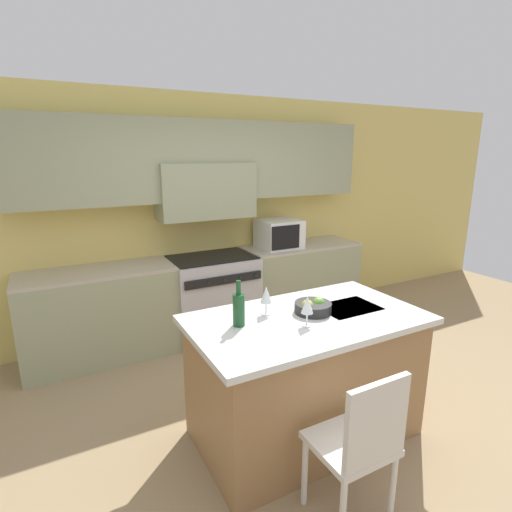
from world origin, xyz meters
TOP-DOWN VIEW (x-y plane):
  - ground_plane at (0.00, 0.00)m, footprint 10.00×10.00m
  - back_cabinetry at (0.00, 2.18)m, footprint 10.00×0.46m
  - back_counter at (-0.00, 1.93)m, footprint 3.91×0.62m
  - range_stove at (0.00, 1.91)m, footprint 0.95×0.70m
  - microwave at (0.89, 1.93)m, footprint 0.48×0.45m
  - kitchen_island at (-0.05, -0.01)m, footprint 1.65×0.94m
  - island_chair at (-0.24, -0.78)m, footprint 0.42×0.40m
  - wine_bottle at (-0.54, 0.09)m, footprint 0.08×0.08m
  - wine_glass_near at (-0.15, -0.13)m, footprint 0.08×0.08m
  - wine_glass_far at (-0.29, 0.17)m, footprint 0.08×0.08m
  - fruit_bowl at (0.02, 0.04)m, footprint 0.26×0.26m

SIDE VIEW (x-z plane):
  - ground_plane at x=0.00m, z-range 0.00..0.00m
  - range_stove at x=0.00m, z-range 0.00..0.93m
  - back_counter at x=0.00m, z-range 0.00..0.93m
  - kitchen_island at x=-0.05m, z-range 0.00..0.95m
  - island_chair at x=-0.24m, z-range 0.07..1.02m
  - fruit_bowl at x=0.02m, z-range 0.93..1.04m
  - wine_bottle at x=-0.54m, z-range 0.90..1.22m
  - wine_glass_near at x=-0.15m, z-range 0.98..1.19m
  - wine_glass_far at x=-0.29m, z-range 0.98..1.19m
  - microwave at x=0.89m, z-range 0.93..1.27m
  - back_cabinetry at x=0.00m, z-range 0.26..2.96m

